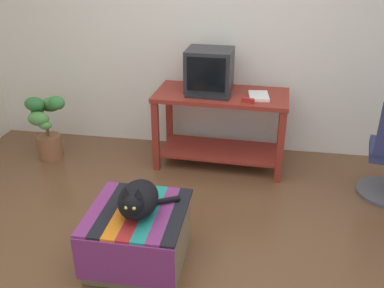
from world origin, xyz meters
name	(u,v)px	position (x,y,z in m)	size (l,w,h in m)	color
ground_plane	(170,271)	(0.00, 0.00, 0.00)	(14.00, 14.00, 0.00)	brown
back_wall	(212,22)	(0.00, 2.05, 1.30)	(8.00, 0.10, 2.60)	silver
desk	(221,117)	(0.16, 1.60, 0.49)	(1.26, 0.64, 0.73)	maroon
tv_monitor	(209,71)	(0.03, 1.66, 0.92)	(0.44, 0.39, 0.39)	#28282B
keyboard	(208,96)	(0.05, 1.47, 0.74)	(0.40, 0.15, 0.02)	black
book	(259,96)	(0.50, 1.54, 0.74)	(0.17, 0.26, 0.02)	white
ottoman_with_blanket	(139,236)	(-0.23, 0.08, 0.21)	(0.64, 0.66, 0.41)	#7A664C
cat	(138,200)	(-0.21, 0.05, 0.52)	(0.38, 0.41, 0.27)	black
potted_plant	(47,124)	(-1.55, 1.43, 0.37)	(0.38, 0.40, 0.67)	brown
stapler	(248,100)	(0.41, 1.39, 0.75)	(0.04, 0.11, 0.04)	#A31E1E
pen	(263,97)	(0.54, 1.56, 0.74)	(0.01, 0.01, 0.14)	#2351B2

